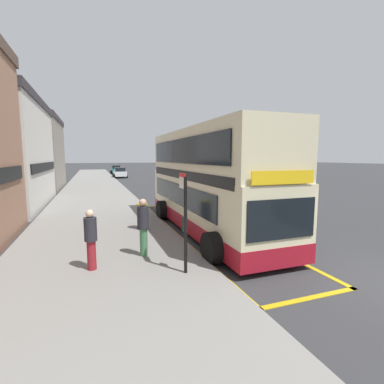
% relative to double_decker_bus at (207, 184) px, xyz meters
% --- Properties ---
extents(ground_plane, '(260.00, 260.00, 0.00)m').
position_rel_double_decker_bus_xyz_m(ground_plane, '(2.46, 25.38, -2.06)').
color(ground_plane, '#333335').
extents(pavement_near, '(6.00, 76.00, 0.14)m').
position_rel_double_decker_bus_xyz_m(pavement_near, '(-4.54, 25.38, -1.99)').
color(pavement_near, gray).
rests_on(pavement_near, ground).
extents(double_decker_bus, '(3.17, 10.21, 4.40)m').
position_rel_double_decker_bus_xyz_m(double_decker_bus, '(0.00, 0.00, 0.00)').
color(double_decker_bus, beige).
rests_on(double_decker_bus, ground).
extents(bus_bay_markings, '(2.89, 13.35, 0.01)m').
position_rel_double_decker_bus_xyz_m(bus_bay_markings, '(-0.10, 0.27, -2.06)').
color(bus_bay_markings, gold).
rests_on(bus_bay_markings, ground).
extents(bus_stop_sign, '(0.09, 0.51, 2.67)m').
position_rel_double_decker_bus_xyz_m(bus_stop_sign, '(-2.44, -4.21, -0.35)').
color(bus_stop_sign, black).
rests_on(bus_stop_sign, pavement_near).
extents(terrace_end, '(9.15, 10.01, 8.21)m').
position_rel_double_decker_bus_xyz_m(terrace_end, '(-12.23, 20.90, 1.60)').
color(terrace_end, gray).
rests_on(terrace_end, ground).
extents(parked_car_teal_across, '(2.09, 4.20, 1.62)m').
position_rel_double_decker_bus_xyz_m(parked_car_teal_across, '(-0.17, 46.68, -1.26)').
color(parked_car_teal_across, '#196066').
rests_on(parked_car_teal_across, ground).
extents(parked_car_white_ahead, '(2.09, 4.20, 1.62)m').
position_rel_double_decker_bus_xyz_m(parked_car_white_ahead, '(-0.57, 34.22, -1.26)').
color(parked_car_white_ahead, silver).
rests_on(parked_car_white_ahead, ground).
extents(parked_car_teal_distant, '(2.09, 4.20, 1.62)m').
position_rel_double_decker_bus_xyz_m(parked_car_teal_distant, '(7.23, 11.96, -1.26)').
color(parked_car_teal_distant, '#196066').
rests_on(parked_car_teal_distant, ground).
extents(pedestrian_waiting_near_sign, '(0.34, 0.34, 1.82)m').
position_rel_double_decker_bus_xyz_m(pedestrian_waiting_near_sign, '(-3.27, -2.60, -0.92)').
color(pedestrian_waiting_near_sign, '#3F724C').
rests_on(pedestrian_waiting_near_sign, pavement_near).
extents(pedestrian_further_back, '(0.34, 0.34, 1.69)m').
position_rel_double_decker_bus_xyz_m(pedestrian_further_back, '(-4.83, -3.19, -1.00)').
color(pedestrian_further_back, maroon).
rests_on(pedestrian_further_back, pavement_near).
extents(litter_bin, '(0.49, 0.49, 1.11)m').
position_rel_double_decker_bus_xyz_m(litter_bin, '(-2.74, 0.72, -1.36)').
color(litter_bin, black).
rests_on(litter_bin, pavement_near).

